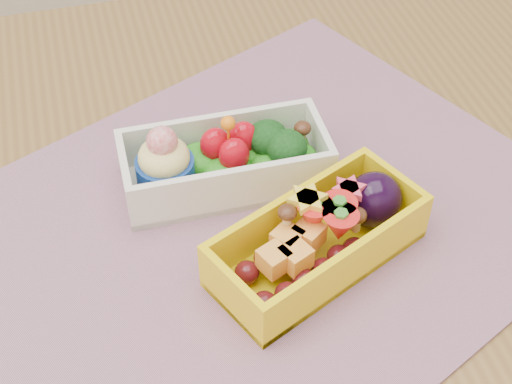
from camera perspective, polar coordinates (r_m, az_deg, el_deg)
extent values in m
cube|color=brown|center=(0.70, 0.50, -2.99)|extent=(1.20, 0.80, 0.04)
cube|color=#A47186|center=(0.67, -0.51, -2.73)|extent=(0.67, 0.61, 0.00)
cube|color=silver|center=(0.69, -2.34, 2.26)|extent=(0.19, 0.09, 0.05)
ellipsoid|color=green|center=(0.70, -2.32, 1.83)|extent=(0.17, 0.07, 0.02)
cylinder|color=navy|center=(0.68, -6.79, 1.31)|extent=(0.05, 0.05, 0.03)
sphere|color=red|center=(0.66, -7.08, 3.80)|extent=(0.03, 0.03, 0.03)
ellipsoid|color=#B40615|center=(0.69, -3.08, 3.56)|extent=(0.03, 0.02, 0.04)
ellipsoid|color=#B40615|center=(0.68, -1.67, 2.79)|extent=(0.03, 0.02, 0.04)
ellipsoid|color=#B40615|center=(0.69, -0.97, 4.04)|extent=(0.03, 0.02, 0.04)
sphere|color=orange|center=(0.66, -2.12, 5.19)|extent=(0.01, 0.01, 0.01)
ellipsoid|color=black|center=(0.69, 0.88, 4.11)|extent=(0.04, 0.04, 0.03)
ellipsoid|color=black|center=(0.68, 2.34, 3.34)|extent=(0.04, 0.04, 0.03)
ellipsoid|color=#3F2111|center=(0.70, 3.52, 4.81)|extent=(0.02, 0.02, 0.01)
cube|color=yellow|center=(0.63, 4.65, -3.68)|extent=(0.20, 0.15, 0.05)
ellipsoid|color=#490D11|center=(0.61, 2.34, -6.10)|extent=(0.11, 0.08, 0.02)
cube|color=orange|center=(0.61, 2.62, -4.22)|extent=(0.06, 0.05, 0.02)
cone|color=red|center=(0.62, 4.36, -1.89)|extent=(0.04, 0.04, 0.03)
cone|color=red|center=(0.63, 6.19, -1.71)|extent=(0.04, 0.04, 0.03)
cone|color=red|center=(0.62, 6.31, -2.65)|extent=(0.04, 0.04, 0.03)
cylinder|color=yellow|center=(0.61, 3.89, -0.54)|extent=(0.03, 0.03, 0.01)
cylinder|color=#E53F5B|center=(0.63, 7.00, 0.22)|extent=(0.03, 0.03, 0.01)
ellipsoid|color=#3F2111|center=(0.62, 2.32, -2.64)|extent=(0.02, 0.02, 0.01)
ellipsoid|color=#3F2111|center=(0.63, 7.55, -2.28)|extent=(0.02, 0.02, 0.01)
ellipsoid|color=black|center=(0.66, 8.84, -0.60)|extent=(0.05, 0.05, 0.05)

